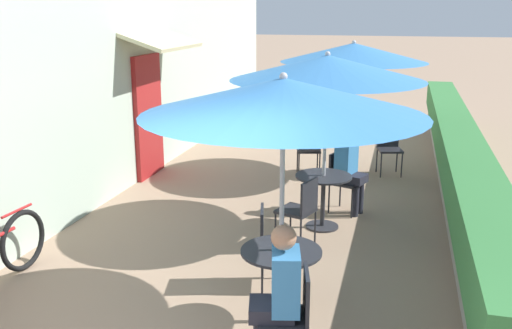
% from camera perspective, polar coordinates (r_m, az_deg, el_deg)
% --- Properties ---
extents(cafe_facade_wall, '(0.98, 13.77, 4.20)m').
position_cam_1_polar(cafe_facade_wall, '(10.47, -10.46, 10.94)').
color(cafe_facade_wall, '#B2C1AD').
rests_on(cafe_facade_wall, ground_plane).
extents(planter_hedge, '(0.60, 12.77, 1.01)m').
position_cam_1_polar(planter_hedge, '(9.83, 19.40, 0.84)').
color(planter_hedge, gray).
rests_on(planter_hedge, ground_plane).
extents(patio_table_near, '(0.75, 0.75, 0.73)m').
position_cam_1_polar(patio_table_near, '(5.35, 2.52, -10.59)').
color(patio_table_near, '#28282D').
rests_on(patio_table_near, ground_plane).
extents(patio_umbrella_near, '(2.47, 2.47, 2.34)m').
position_cam_1_polar(patio_umbrella_near, '(4.86, 2.74, 6.80)').
color(patio_umbrella_near, '#B7B7BC').
rests_on(patio_umbrella_near, ground_plane).
extents(cafe_chair_near_left, '(0.48, 0.48, 0.87)m').
position_cam_1_polar(cafe_chair_near_left, '(5.99, 1.65, -7.61)').
color(cafe_chair_near_left, '#232328').
rests_on(cafe_chair_near_left, ground_plane).
extents(cafe_chair_near_right, '(0.48, 0.48, 0.87)m').
position_cam_1_polar(cafe_chair_near_right, '(4.72, 3.65, -14.41)').
color(cafe_chair_near_right, '#232328').
rests_on(cafe_chair_near_right, ground_plane).
extents(seated_patron_near_right, '(0.46, 0.40, 1.25)m').
position_cam_1_polar(seated_patron_near_right, '(4.63, 2.27, -12.58)').
color(seated_patron_near_right, '#23232D').
rests_on(seated_patron_near_right, ground_plane).
extents(coffee_cup_near, '(0.07, 0.07, 0.09)m').
position_cam_1_polar(coffee_cup_near, '(5.10, 3.16, -8.76)').
color(coffee_cup_near, '#B73D3D').
rests_on(coffee_cup_near, patio_table_near).
extents(patio_table_mid, '(0.75, 0.75, 0.73)m').
position_cam_1_polar(patio_table_mid, '(7.62, 6.74, -2.60)').
color(patio_table_mid, '#28282D').
rests_on(patio_table_mid, ground_plane).
extents(patio_umbrella_mid, '(2.47, 2.47, 2.34)m').
position_cam_1_polar(patio_umbrella_mid, '(7.29, 7.14, 9.57)').
color(patio_umbrella_mid, '#B7B7BC').
rests_on(patio_umbrella_mid, ground_plane).
extents(cafe_chair_mid_left, '(0.51, 0.51, 0.87)m').
position_cam_1_polar(cafe_chair_mid_left, '(6.99, 4.55, -4.22)').
color(cafe_chair_mid_left, '#232328').
rests_on(cafe_chair_mid_left, ground_plane).
extents(cafe_chair_mid_right, '(0.51, 0.51, 0.87)m').
position_cam_1_polar(cafe_chair_mid_right, '(8.27, 8.59, -1.24)').
color(cafe_chair_mid_right, '#232328').
rests_on(cafe_chair_mid_right, ground_plane).
extents(seated_patron_mid_right, '(0.48, 0.44, 1.25)m').
position_cam_1_polar(seated_patron_mid_right, '(8.17, 9.34, -0.22)').
color(seated_patron_mid_right, '#23232D').
rests_on(seated_patron_mid_right, ground_plane).
extents(patio_table_far, '(0.75, 0.75, 0.73)m').
position_cam_1_polar(patio_table_far, '(10.12, 9.32, 1.81)').
color(patio_table_far, '#28282D').
rests_on(patio_table_far, ground_plane).
extents(patio_umbrella_far, '(2.47, 2.47, 2.34)m').
position_cam_1_polar(patio_umbrella_far, '(9.87, 9.74, 10.97)').
color(patio_umbrella_far, '#B7B7BC').
rests_on(patio_umbrella_far, ground_plane).
extents(cafe_chair_far_left, '(0.49, 0.49, 0.87)m').
position_cam_1_polar(cafe_chair_far_left, '(10.33, 13.16, 1.88)').
color(cafe_chair_far_left, '#232328').
rests_on(cafe_chair_far_left, ground_plane).
extents(cafe_chair_far_right, '(0.49, 0.49, 0.87)m').
position_cam_1_polar(cafe_chair_far_right, '(9.95, 5.34, 1.71)').
color(cafe_chair_far_right, '#232328').
rests_on(cafe_chair_far_right, ground_plane).
extents(coffee_cup_far, '(0.07, 0.07, 0.09)m').
position_cam_1_polar(coffee_cup_far, '(10.18, 9.59, 3.36)').
color(coffee_cup_far, white).
rests_on(coffee_cup_far, patio_table_far).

